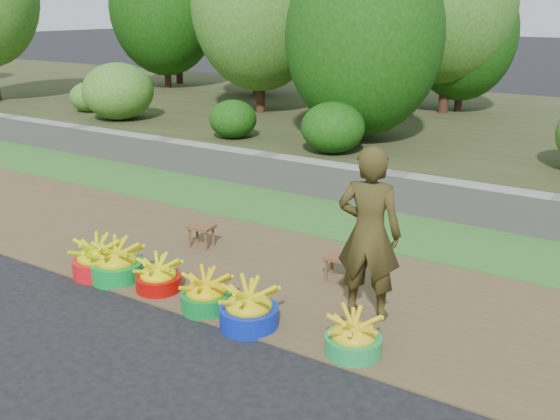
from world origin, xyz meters
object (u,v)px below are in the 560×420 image
Objects in this scene: basin_c at (158,277)px; basin_f at (353,338)px; basin_b at (117,264)px; basin_a at (98,260)px; vendor_woman at (369,233)px; stool_left at (201,230)px; stool_right at (340,261)px; basin_d at (206,294)px; basin_e at (249,309)px.

basin_f is (2.25, -0.04, 0.00)m from basin_c.
basin_b is 1.15× the size of basin_f.
vendor_woman is at bearing 13.97° from basin_a.
stool_left is at bearing 155.28° from basin_f.
basin_b is 2.82m from basin_f.
basin_f reaches higher than stool_right.
basin_c is 0.95× the size of basin_d.
basin_f is 2.92m from stool_left.
vendor_woman is (0.57, -0.56, 0.60)m from stool_right.
stool_left is 1.87m from stool_right.
basin_c is 2.25m from basin_f.
vendor_woman reaches higher than basin_c.
basin_a is 0.27m from basin_b.
basin_f reaches higher than basin_c.
vendor_woman is at bearing 106.93° from basin_f.
stool_left is at bearing 141.44° from basin_e.
basin_b is 0.34× the size of vendor_woman.
basin_d is at bearing -1.31° from basin_b.
basin_e is 1.03m from basin_f.
basin_c is 2.24m from vendor_woman.
basin_b is 1.25m from basin_d.
stool_right is at bearing 31.45° from basin_b.
stool_left is (-0.40, 1.18, 0.08)m from basin_c.
basin_e is at bearing -5.74° from basin_d.
basin_b is 1.12× the size of basin_d.
basin_c is (0.84, 0.06, -0.02)m from basin_a.
basin_e reaches higher than basin_f.
basin_f is at bearing -0.95° from basin_c.
basin_d is at bearing -0.04° from basin_a.
stool_right is at bearing 1.07° from stool_left.
stool_right is 1.00m from vendor_woman.
basin_e reaches higher than basin_c.
basin_e is 0.33× the size of vendor_woman.
basin_d is 1.57m from basin_f.
stool_left is at bearing -23.52° from vendor_woman.
basin_d reaches higher than stool_right.
vendor_woman reaches higher than stool_right.
basin_e is at bearing -1.55° from basin_a.
stool_left is 2.57m from vendor_woman.
basin_a is 3.09m from basin_f.
basin_b reaches higher than basin_c.
basin_c is 0.97× the size of basin_f.
basin_a is 2.63m from stool_right.
basin_f is (3.09, 0.02, -0.02)m from basin_a.
basin_c is at bearing 179.05° from basin_f.
basin_f is (2.82, -0.01, -0.02)m from basin_b.
basin_f is at bearing 0.77° from basin_d.
basin_d is (0.68, -0.06, 0.01)m from basin_c.
basin_b reaches higher than basin_a.
basin_a is at bearing -179.62° from basin_f.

